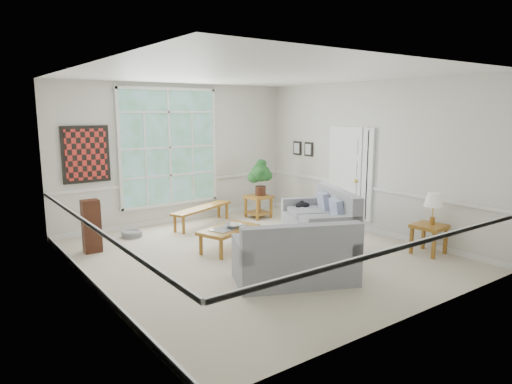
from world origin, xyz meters
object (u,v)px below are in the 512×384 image
(coffee_table, at_px, (229,239))
(side_table, at_px, (429,239))
(loveseat_front, at_px, (295,250))
(end_table, at_px, (258,207))
(loveseat_right, at_px, (318,217))

(coffee_table, bearing_deg, side_table, -57.38)
(loveseat_front, height_order, end_table, loveseat_front)
(coffee_table, distance_m, end_table, 2.54)
(loveseat_right, distance_m, end_table, 2.30)
(coffee_table, relative_size, side_table, 2.10)
(loveseat_front, bearing_deg, coffee_table, 113.17)
(loveseat_right, height_order, side_table, loveseat_right)
(loveseat_right, distance_m, loveseat_front, 2.04)
(loveseat_front, relative_size, coffee_table, 1.57)
(loveseat_right, relative_size, coffee_table, 1.70)
(end_table, bearing_deg, side_table, -78.50)
(coffee_table, relative_size, end_table, 2.10)
(coffee_table, xyz_separation_m, side_table, (2.68, -2.18, 0.06))
(side_table, bearing_deg, end_table, 101.50)
(loveseat_right, bearing_deg, loveseat_front, -118.07)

